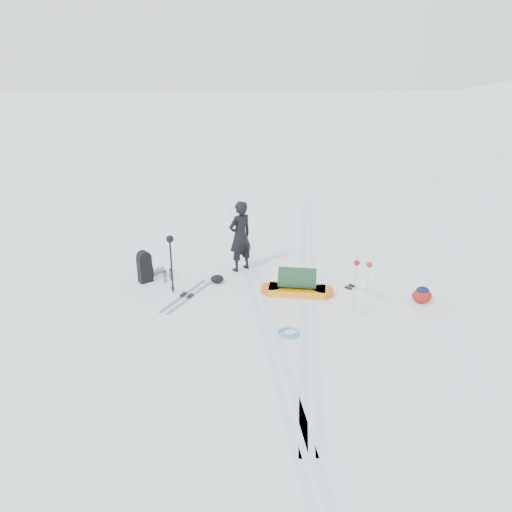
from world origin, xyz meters
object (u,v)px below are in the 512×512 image
at_px(pulk_sled, 297,284).
at_px(ski_poles_black, 170,246).
at_px(skier, 240,236).
at_px(expedition_rucksack, 146,267).

xyz_separation_m(pulk_sled, ski_poles_black, (-2.96, 0.24, 0.93)).
bearing_deg(pulk_sled, ski_poles_black, -174.11).
xyz_separation_m(skier, pulk_sled, (1.31, -1.56, -0.69)).
bearing_deg(skier, expedition_rucksack, -22.31).
height_order(skier, ski_poles_black, skier).
distance_m(expedition_rucksack, ski_poles_black, 1.31).
relative_size(pulk_sled, expedition_rucksack, 2.00).
bearing_deg(pulk_sled, skier, 140.41).
distance_m(pulk_sled, expedition_rucksack, 3.82).
distance_m(skier, ski_poles_black, 2.13).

